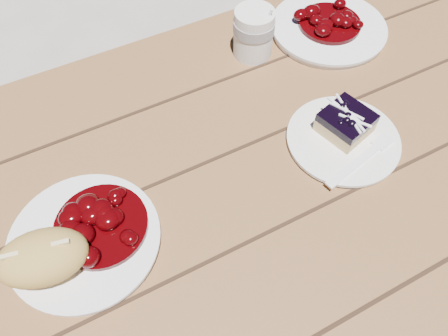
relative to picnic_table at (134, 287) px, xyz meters
name	(u,v)px	position (x,y,z in m)	size (l,w,h in m)	color
picnic_table	(134,287)	(0.00, 0.00, 0.00)	(2.00, 1.55, 0.75)	brown
main_plate	(85,241)	(-0.03, 0.03, 0.17)	(0.22, 0.22, 0.02)	white
goulash_stew	(99,221)	(0.00, 0.04, 0.20)	(0.14, 0.14, 0.04)	#3A0204
bread_roll	(43,257)	(-0.09, 0.01, 0.21)	(0.13, 0.08, 0.06)	tan
dessert_plate	(343,140)	(0.42, 0.01, 0.17)	(0.19, 0.19, 0.01)	white
blueberry_cake	(346,122)	(0.43, 0.02, 0.19)	(0.09, 0.09, 0.04)	#D7B775
fork_dessert	(354,165)	(0.40, -0.05, 0.17)	(0.03, 0.16, 0.01)	white
coffee_cup	(254,33)	(0.40, 0.28, 0.21)	(0.08, 0.08, 0.10)	white
second_plate	(328,29)	(0.57, 0.27, 0.17)	(0.24, 0.24, 0.02)	white
second_stew	(331,17)	(0.57, 0.27, 0.20)	(0.13, 0.13, 0.04)	#3A0204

